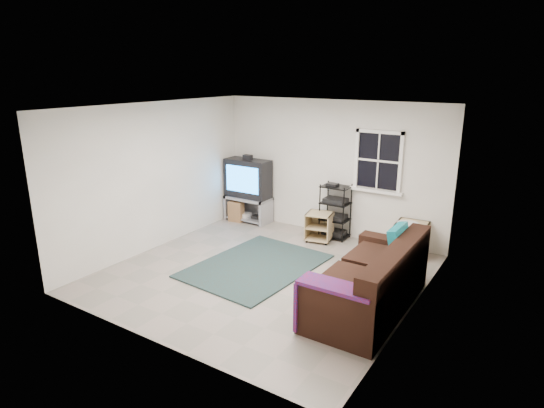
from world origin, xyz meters
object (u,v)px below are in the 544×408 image
Objects in this scene: av_rack at (335,215)px; sofa at (371,284)px; side_table_right at (411,236)px; tv_unit at (248,185)px; side_table_left at (320,225)px.

sofa is at bearing -54.62° from av_rack.
tv_unit is at bearing -179.83° from side_table_right.
side_table_right is at bearing -1.67° from av_rack.
av_rack is 0.37m from side_table_left.
tv_unit is 1.90m from side_table_left.
side_table_right is at bearing 0.17° from tv_unit.
side_table_right is (1.66, 0.24, 0.05)m from side_table_left.
side_table_right is at bearing 8.16° from side_table_left.
sofa is (1.59, -2.24, -0.10)m from av_rack.
side_table_left is at bearing 132.07° from sofa.
tv_unit is 2.36× the size of side_table_right.
side_table_left is 0.90× the size of side_table_right.
side_table_left is at bearing -122.02° from av_rack.
sofa is (3.58, -2.18, -0.42)m from tv_unit.
av_rack is at bearing 57.98° from side_table_left.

